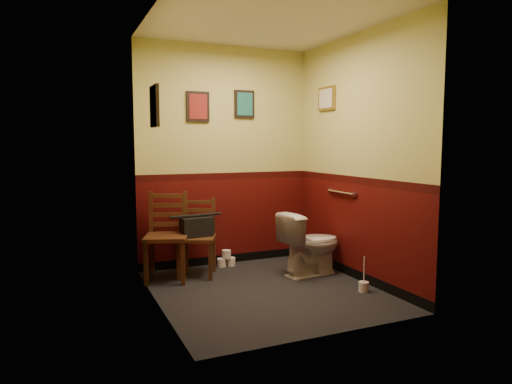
% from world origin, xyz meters
% --- Properties ---
extents(floor, '(2.20, 2.40, 0.00)m').
position_xyz_m(floor, '(0.00, 0.00, 0.00)').
color(floor, black).
rests_on(floor, ground).
extents(ceiling, '(2.20, 2.40, 0.00)m').
position_xyz_m(ceiling, '(0.00, 0.00, 2.70)').
color(ceiling, silver).
rests_on(ceiling, ground).
extents(wall_back, '(2.20, 0.00, 2.70)m').
position_xyz_m(wall_back, '(0.00, 1.20, 1.35)').
color(wall_back, '#450A08').
rests_on(wall_back, ground).
extents(wall_front, '(2.20, 0.00, 2.70)m').
position_xyz_m(wall_front, '(0.00, -1.20, 1.35)').
color(wall_front, '#450A08').
rests_on(wall_front, ground).
extents(wall_left, '(0.00, 2.40, 2.70)m').
position_xyz_m(wall_left, '(-1.10, 0.00, 1.35)').
color(wall_left, '#450A08').
rests_on(wall_left, ground).
extents(wall_right, '(0.00, 2.40, 2.70)m').
position_xyz_m(wall_right, '(1.10, 0.00, 1.35)').
color(wall_right, '#450A08').
rests_on(wall_right, ground).
extents(grab_bar, '(0.05, 0.56, 0.06)m').
position_xyz_m(grab_bar, '(1.07, 0.25, 0.95)').
color(grab_bar, silver).
rests_on(grab_bar, wall_right).
extents(framed_print_back_a, '(0.28, 0.04, 0.36)m').
position_xyz_m(framed_print_back_a, '(-0.35, 1.18, 1.95)').
color(framed_print_back_a, black).
rests_on(framed_print_back_a, wall_back).
extents(framed_print_back_b, '(0.26, 0.04, 0.34)m').
position_xyz_m(framed_print_back_b, '(0.25, 1.18, 2.00)').
color(framed_print_back_b, black).
rests_on(framed_print_back_b, wall_back).
extents(framed_print_left, '(0.04, 0.30, 0.38)m').
position_xyz_m(framed_print_left, '(-1.08, 0.10, 1.85)').
color(framed_print_left, black).
rests_on(framed_print_left, wall_left).
extents(framed_print_right, '(0.04, 0.34, 0.28)m').
position_xyz_m(framed_print_right, '(1.08, 0.60, 2.05)').
color(framed_print_right, olive).
rests_on(framed_print_right, wall_right).
extents(toilet, '(0.77, 0.49, 0.72)m').
position_xyz_m(toilet, '(0.72, 0.32, 0.36)').
color(toilet, white).
rests_on(toilet, floor).
extents(toilet_brush, '(0.10, 0.10, 0.37)m').
position_xyz_m(toilet_brush, '(0.90, -0.44, 0.06)').
color(toilet_brush, silver).
rests_on(toilet_brush, floor).
extents(chair_left, '(0.58, 0.58, 0.97)m').
position_xyz_m(chair_left, '(-0.83, 0.81, 0.49)').
color(chair_left, '#4D2D17').
rests_on(chair_left, floor).
extents(chair_right, '(0.55, 0.55, 0.88)m').
position_xyz_m(chair_right, '(-0.48, 0.83, 0.44)').
color(chair_right, '#4D2D17').
rests_on(chair_right, floor).
extents(handbag, '(0.37, 0.21, 0.26)m').
position_xyz_m(handbag, '(-0.50, 0.80, 0.57)').
color(handbag, black).
rests_on(handbag, chair_right).
extents(tp_stack, '(0.23, 0.12, 0.20)m').
position_xyz_m(tp_stack, '(-0.05, 1.05, 0.08)').
color(tp_stack, silver).
rests_on(tp_stack, floor).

